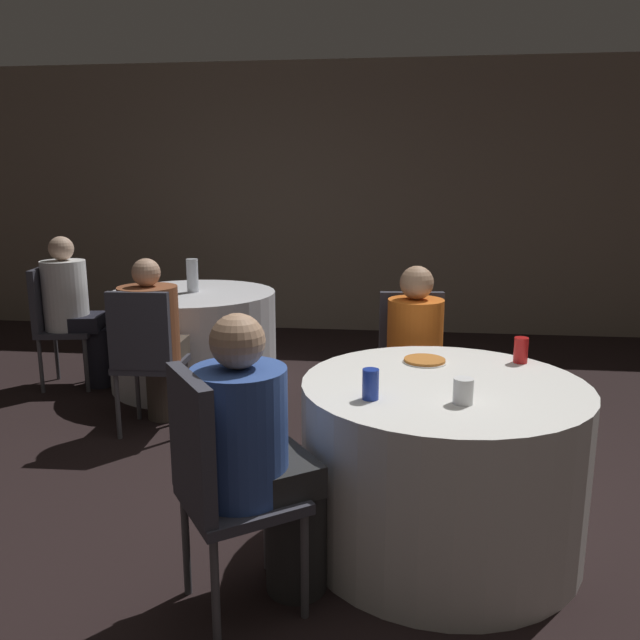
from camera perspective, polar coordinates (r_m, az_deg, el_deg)
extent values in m
plane|color=black|center=(2.90, 6.17, -20.51)|extent=(16.00, 16.00, 0.00)
cube|color=#7A6B5B|center=(6.69, 6.93, 10.82)|extent=(16.00, 0.06, 2.80)
cylinder|color=white|center=(2.86, 11.10, -12.72)|extent=(1.22, 1.22, 0.74)
cylinder|color=silver|center=(5.04, -11.40, -1.65)|extent=(1.30, 1.30, 0.74)
cube|color=#383842|center=(3.69, 8.61, -5.59)|extent=(0.44, 0.44, 0.04)
cube|color=#383842|center=(3.79, 8.38, -1.02)|extent=(0.38, 0.09, 0.48)
cylinder|color=#4C4C51|center=(3.64, 11.55, -9.85)|extent=(0.03, 0.03, 0.42)
cylinder|color=#4C4C51|center=(3.59, 6.13, -9.96)|extent=(0.03, 0.03, 0.42)
cylinder|color=#4C4C51|center=(3.95, 10.64, -7.99)|extent=(0.03, 0.03, 0.42)
cylinder|color=#4C4C51|center=(3.91, 5.68, -8.07)|extent=(0.03, 0.03, 0.42)
cube|color=#383842|center=(2.39, -7.02, -15.87)|extent=(0.56, 0.56, 0.04)
cube|color=#383842|center=(2.23, -11.58, -10.85)|extent=(0.26, 0.34, 0.48)
cylinder|color=#4C4C51|center=(2.70, -4.77, -17.93)|extent=(0.03, 0.03, 0.42)
cylinder|color=#4C4C51|center=(2.44, -1.29, -21.53)|extent=(0.03, 0.03, 0.42)
cylinder|color=#4C4C51|center=(2.60, -12.04, -19.43)|extent=(0.03, 0.03, 0.42)
cylinder|color=#4C4C51|center=(2.33, -9.41, -23.51)|extent=(0.03, 0.03, 0.42)
cube|color=#383842|center=(5.25, -21.96, -0.95)|extent=(0.47, 0.47, 0.04)
cube|color=#383842|center=(5.26, -24.05, 1.78)|extent=(0.12, 0.38, 0.48)
cylinder|color=#4C4C51|center=(5.41, -19.50, -2.91)|extent=(0.03, 0.03, 0.42)
cylinder|color=#4C4C51|center=(5.10, -20.53, -3.91)|extent=(0.03, 0.03, 0.42)
cylinder|color=#4C4C51|center=(5.51, -22.90, -2.90)|extent=(0.03, 0.03, 0.42)
cylinder|color=#4C4C51|center=(5.21, -24.11, -3.88)|extent=(0.03, 0.03, 0.42)
cube|color=#383842|center=(4.14, -15.08, -3.90)|extent=(0.42, 0.42, 0.04)
cube|color=#383842|center=(3.91, -16.16, -0.98)|extent=(0.38, 0.06, 0.48)
cylinder|color=#4C4C51|center=(4.41, -16.27, -6.09)|extent=(0.03, 0.03, 0.42)
cylinder|color=#4C4C51|center=(4.31, -12.01, -6.32)|extent=(0.03, 0.03, 0.42)
cylinder|color=#4C4C51|center=(4.11, -17.94, -7.55)|extent=(0.03, 0.03, 0.42)
cylinder|color=#4C4C51|center=(4.00, -13.39, -7.86)|extent=(0.03, 0.03, 0.42)
cylinder|color=#282828|center=(2.57, -2.08, -19.00)|extent=(0.24, 0.24, 0.46)
cube|color=#282828|center=(2.40, -4.56, -13.87)|extent=(0.45, 0.45, 0.12)
cylinder|color=#33519E|center=(2.28, -7.20, -10.15)|extent=(0.34, 0.34, 0.48)
sphere|color=tan|center=(2.18, -7.44, -1.94)|extent=(0.20, 0.20, 0.20)
cylinder|color=#4C4238|center=(4.39, -13.98, -5.76)|extent=(0.24, 0.24, 0.46)
cube|color=#4C4238|center=(4.22, -14.64, -2.58)|extent=(0.37, 0.33, 0.12)
cylinder|color=brown|center=(4.07, -15.28, -0.38)|extent=(0.37, 0.37, 0.48)
sphere|color=tan|center=(4.01, -15.55, 4.20)|extent=(0.18, 0.18, 0.18)
cylinder|color=black|center=(5.23, -19.49, -3.19)|extent=(0.24, 0.24, 0.46)
cube|color=black|center=(5.20, -20.88, -0.19)|extent=(0.37, 0.37, 0.12)
cylinder|color=white|center=(5.20, -22.22, 2.12)|extent=(0.33, 0.33, 0.53)
sphere|color=#DBB293|center=(5.15, -22.54, 6.06)|extent=(0.19, 0.19, 0.19)
cylinder|color=#282828|center=(3.56, 8.98, -9.92)|extent=(0.24, 0.24, 0.46)
cube|color=#282828|center=(3.56, 8.89, -5.06)|extent=(0.33, 0.35, 0.12)
cylinder|color=orange|center=(3.62, 8.74, -1.77)|extent=(0.32, 0.32, 0.47)
sphere|color=tan|center=(3.55, 8.92, 3.38)|extent=(0.19, 0.19, 0.19)
cylinder|color=white|center=(3.00, 9.63, -3.79)|extent=(0.21, 0.21, 0.01)
cylinder|color=orange|center=(3.00, 9.64, -3.63)|extent=(0.20, 0.20, 0.01)
cylinder|color=red|center=(3.09, 17.98, -2.64)|extent=(0.07, 0.07, 0.12)
cylinder|color=#1E38A5|center=(2.46, 4.76, -5.88)|extent=(0.07, 0.07, 0.12)
cylinder|color=white|center=(2.47, 13.07, -6.34)|extent=(0.08, 0.08, 0.10)
cylinder|color=silver|center=(4.96, -11.53, 4.01)|extent=(0.09, 0.09, 0.26)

